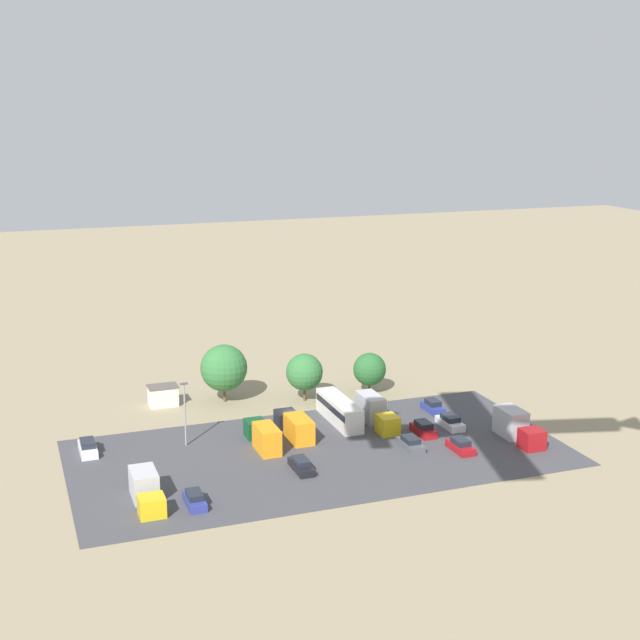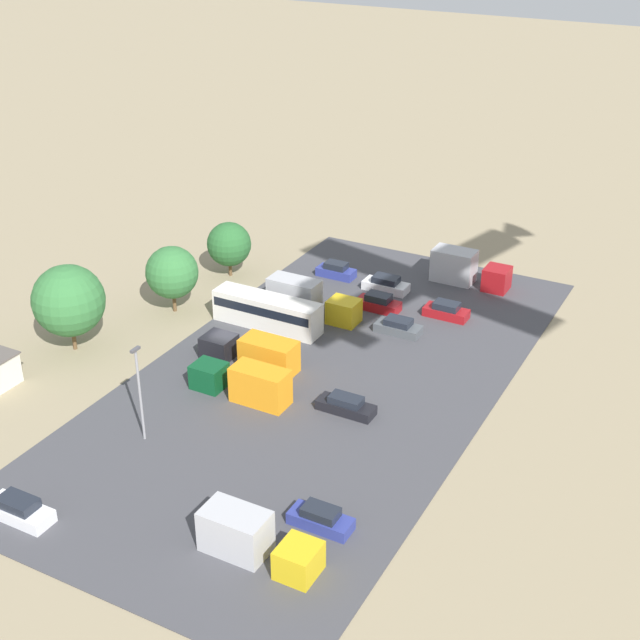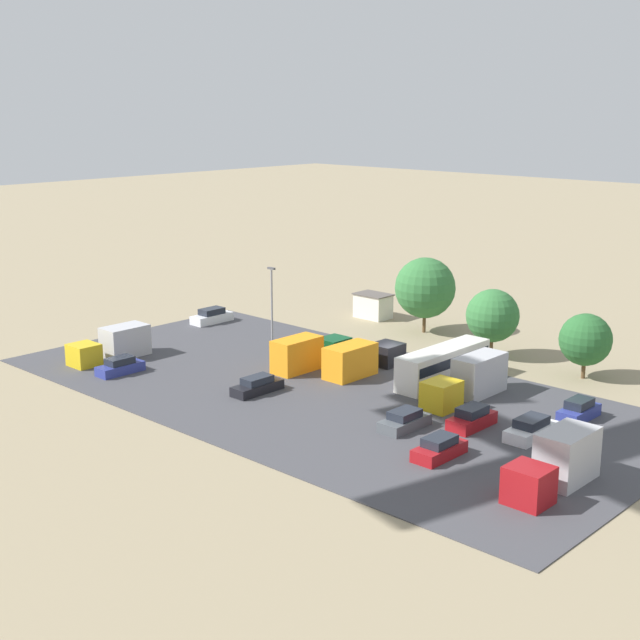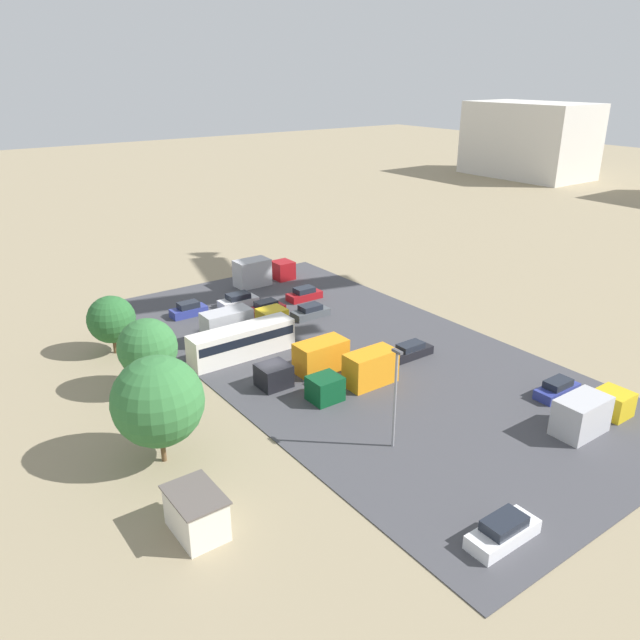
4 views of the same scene
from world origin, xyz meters
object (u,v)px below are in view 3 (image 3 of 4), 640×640
at_px(parked_car_5, 257,386).
at_px(parked_truck_2, 361,359).
at_px(parked_car_1, 120,367).
at_px(parked_car_4, 472,419).
at_px(parked_car_0, 212,316).
at_px(parked_truck_4, 308,353).
at_px(parked_car_7, 531,429).
at_px(parked_truck_3, 469,380).
at_px(shed_building, 373,306).
at_px(bus, 443,364).
at_px(parked_car_6, 405,421).
at_px(parked_truck_1, 114,345).
at_px(parked_car_2, 439,448).
at_px(parked_truck_0, 557,464).
at_px(parked_car_3, 579,411).

bearing_deg(parked_car_5, parked_truck_2, 75.14).
distance_m(parked_car_1, parked_car_4, 32.26).
xyz_separation_m(parked_car_0, parked_truck_4, (-19.70, 5.16, 0.72)).
relative_size(parked_car_7, parked_truck_3, 0.50).
bearing_deg(parked_car_4, parked_truck_2, 162.45).
bearing_deg(parked_car_0, parked_truck_2, -7.32).
relative_size(shed_building, parked_truck_3, 0.43).
height_order(bus, parked_car_0, bus).
distance_m(parked_car_5, parked_car_6, 14.29).
height_order(bus, parked_car_4, bus).
height_order(parked_car_4, parked_truck_4, parked_truck_4).
xyz_separation_m(parked_truck_1, parked_truck_4, (-15.47, -10.38, 0.05)).
bearing_deg(parked_truck_4, parked_truck_3, 10.35).
bearing_deg(parked_car_7, parked_car_6, -148.37).
bearing_deg(parked_car_0, parked_truck_4, -14.69).
relative_size(parked_car_6, parked_car_7, 0.93).
xyz_separation_m(parked_car_2, parked_truck_3, (5.67, -11.92, 0.89)).
bearing_deg(parked_car_4, parked_car_6, -133.83).
relative_size(parked_truck_0, parked_truck_1, 1.02).
height_order(parked_car_6, parked_truck_4, parked_truck_4).
relative_size(parked_car_4, parked_car_5, 0.91).
relative_size(parked_car_2, parked_car_5, 0.91).
bearing_deg(parked_car_7, parked_car_0, 171.27).
bearing_deg(parked_car_5, bus, 53.68).
bearing_deg(parked_car_7, parked_truck_3, 152.28).
relative_size(parked_car_0, parked_car_5, 1.02).
relative_size(parked_car_2, parked_car_3, 1.05).
bearing_deg(parked_car_0, parked_car_2, -19.17).
bearing_deg(parked_truck_0, shed_building, -35.79).
height_order(parked_car_4, parked_truck_3, parked_truck_3).
bearing_deg(parked_truck_1, shed_building, -103.47).
bearing_deg(parked_truck_0, parked_car_1, 6.74).
distance_m(parked_car_3, parked_truck_1, 42.70).
distance_m(bus, parked_car_1, 28.68).
bearing_deg(parked_car_5, parked_car_1, -160.15).
distance_m(parked_car_5, parked_truck_3, 17.51).
bearing_deg(parked_car_7, parked_truck_2, 169.50).
xyz_separation_m(parked_car_0, parked_truck_1, (-4.23, 15.55, 0.67)).
bearing_deg(parked_car_1, parked_car_7, -162.18).
height_order(parked_car_7, parked_truck_4, parked_truck_4).
bearing_deg(parked_car_5, parked_truck_4, 103.51).
bearing_deg(parked_car_3, parked_car_4, 55.42).
bearing_deg(parked_truck_1, parked_truck_3, -156.92).
relative_size(parked_car_2, parked_truck_3, 0.46).
xyz_separation_m(parked_car_2, parked_car_6, (5.13, -2.73, -0.03)).
relative_size(parked_car_4, parked_truck_0, 0.53).
xyz_separation_m(shed_building, parked_truck_1, (7.10, 29.65, 0.02)).
xyz_separation_m(parked_car_5, parked_truck_4, (1.94, -8.09, 0.80)).
height_order(parked_truck_0, parked_truck_3, parked_truck_0).
height_order(parked_car_7, parked_truck_3, parked_truck_3).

